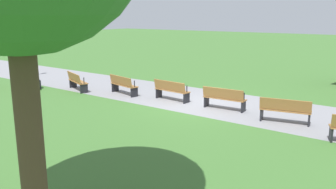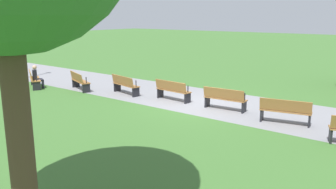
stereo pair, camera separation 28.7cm
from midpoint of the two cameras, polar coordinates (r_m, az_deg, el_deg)
ground_plane at (r=14.90m, az=4.22°, el=-1.59°), size 120.00×120.00×0.00m
path_paving at (r=15.49m, az=5.64°, el=-1.05°), size 42.71×4.39×0.01m
bench_2 at (r=19.41m, az=-21.67°, el=2.31°), size 1.72×1.22×0.89m
bench_3 at (r=18.11m, az=-14.92°, el=2.10°), size 1.76×1.03×0.89m
bench_4 at (r=16.77m, az=-7.73°, el=1.59°), size 1.76×0.82×0.89m
bench_5 at (r=15.41m, az=-0.00°, el=0.72°), size 1.73×0.59×0.89m
bench_6 at (r=14.07m, az=8.42°, el=-0.58°), size 1.73×0.59×0.89m
bench_7 at (r=12.78m, az=17.72°, el=-2.42°), size 1.76×0.82×0.89m
person_seated at (r=19.12m, az=-21.23°, el=2.71°), size 0.51×0.60×1.20m
lamp_post at (r=22.56m, az=-23.25°, el=9.16°), size 0.32×0.32×3.81m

